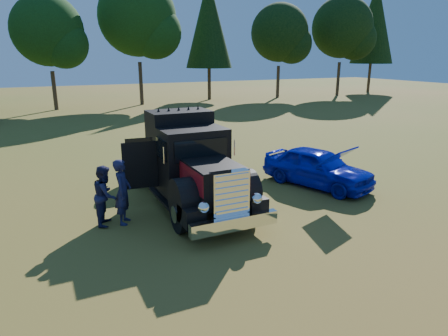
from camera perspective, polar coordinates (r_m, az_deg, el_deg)
ground at (r=12.40m, az=4.96°, el=-7.02°), size 120.00×120.00×0.00m
treeline at (r=37.61m, az=-17.85°, el=19.63°), size 72.10×24.04×13.84m
diamond_t_truck at (r=13.18m, az=-5.04°, el=0.28°), size 3.38×7.16×3.00m
hotrod_coupe at (r=15.44m, az=13.21°, el=0.13°), size 3.04×4.58×1.89m
spectator_near at (r=11.99m, az=-14.26°, el=-3.31°), size 0.71×0.83×1.94m
spectator_far at (r=12.10m, az=-16.57°, el=-3.74°), size 0.93×1.04×1.77m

